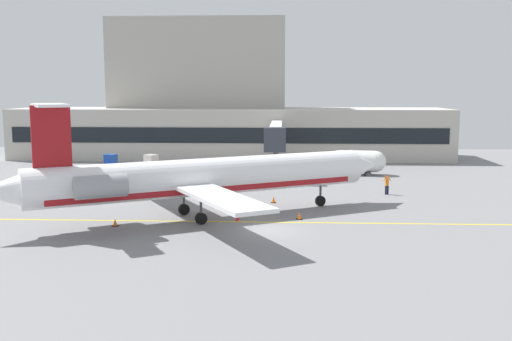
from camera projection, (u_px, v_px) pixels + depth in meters
name	position (u px, v px, depth m)	size (l,w,h in m)	color
ground	(270.00, 231.00, 42.57)	(120.00, 120.00, 0.11)	slate
terminal_building	(220.00, 109.00, 88.79)	(64.02, 13.81, 20.79)	#B7B2A8
jet_bridge_west	(276.00, 135.00, 71.71)	(2.40, 18.35, 6.02)	silver
regional_jet	(201.00, 178.00, 46.04)	(30.63, 22.79, 9.18)	white
baggage_tug	(108.00, 164.00, 72.65)	(2.72, 3.23, 2.15)	#1E4CB2
pushback_tractor	(148.00, 165.00, 71.04)	(3.25, 3.37, 2.30)	silver
fuel_tank	(357.00, 161.00, 70.22)	(6.90, 3.07, 2.92)	white
marshaller	(387.00, 185.00, 56.97)	(0.83, 0.34, 1.92)	#191E33
safety_cone_alpha	(273.00, 200.00, 52.90)	(0.47, 0.47, 0.55)	orange
safety_cone_bravo	(115.00, 223.00, 43.86)	(0.47, 0.47, 0.55)	orange
safety_cone_charlie	(299.00, 216.00, 46.08)	(0.47, 0.47, 0.55)	orange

